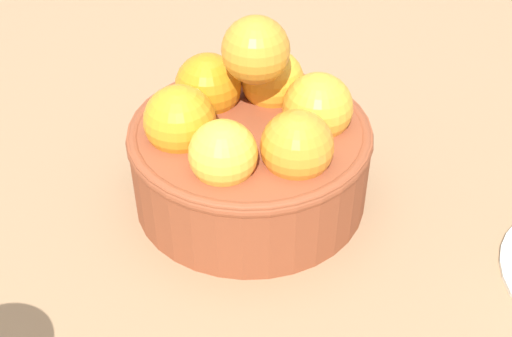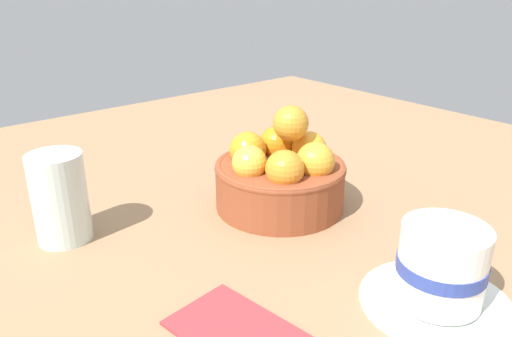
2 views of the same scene
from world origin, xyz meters
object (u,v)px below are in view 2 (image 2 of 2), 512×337
at_px(coffee_cup, 441,271).
at_px(folded_napkin, 239,331).
at_px(terracotta_bowl, 281,174).
at_px(water_glass, 60,198).

height_order(coffee_cup, folded_napkin, coffee_cup).
distance_m(terracotta_bowl, water_glass, 0.26).
relative_size(terracotta_bowl, folded_napkin, 1.39).
height_order(water_glass, folded_napkin, water_glass).
bearing_deg(coffee_cup, water_glass, -147.24).
height_order(terracotta_bowl, water_glass, terracotta_bowl).
xyz_separation_m(coffee_cup, water_glass, (-0.34, -0.22, 0.02)).
distance_m(water_glass, folded_napkin, 0.26).
bearing_deg(water_glass, folded_napkin, 11.66).
bearing_deg(folded_napkin, coffee_cup, 63.13).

